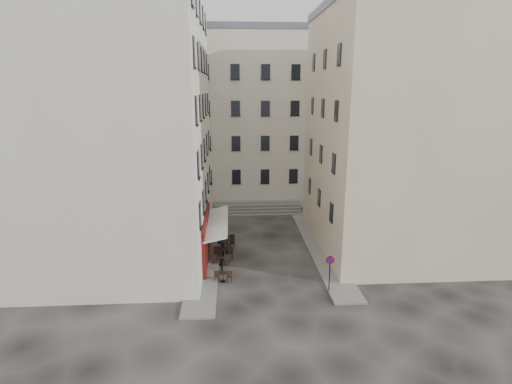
{
  "coord_description": "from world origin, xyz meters",
  "views": [
    {
      "loc": [
        -2.43,
        -26.78,
        12.45
      ],
      "look_at": [
        -0.55,
        4.0,
        4.42
      ],
      "focal_mm": 28.0,
      "sensor_mm": 36.0,
      "label": 1
    }
  ],
  "objects": [
    {
      "name": "stone_steps",
      "position": [
        0.0,
        12.57,
        0.4
      ],
      "size": [
        9.0,
        3.15,
        0.8
      ],
      "color": "#575452",
      "rests_on": "ground"
    },
    {
      "name": "bollard_far",
      "position": [
        -3.25,
        6.0,
        0.53
      ],
      "size": [
        0.12,
        0.12,
        0.98
      ],
      "color": "black",
      "rests_on": "ground"
    },
    {
      "name": "bollard_mid",
      "position": [
        -3.25,
        2.5,
        0.53
      ],
      "size": [
        0.12,
        0.12,
        0.98
      ],
      "color": "black",
      "rests_on": "ground"
    },
    {
      "name": "cafe_storefront",
      "position": [
        -4.32,
        1.0,
        1.88
      ],
      "size": [
        1.74,
        7.3,
        3.5
      ],
      "color": "#4C0A0D",
      "rests_on": "ground"
    },
    {
      "name": "pedestrian",
      "position": [
        -3.11,
        1.5,
        0.92
      ],
      "size": [
        0.77,
        0.61,
        1.85
      ],
      "primitive_type": "imported",
      "rotation": [
        0.0,
        0.0,
        3.41
      ],
      "color": "black",
      "rests_on": "ground"
    },
    {
      "name": "bistro_table_a",
      "position": [
        -3.14,
        -2.58,
        0.42
      ],
      "size": [
        1.18,
        0.55,
        0.83
      ],
      "color": "black",
      "rests_on": "ground"
    },
    {
      "name": "sidewalk_left",
      "position": [
        -4.5,
        4.0,
        0.06
      ],
      "size": [
        2.0,
        22.0,
        0.12
      ],
      "primitive_type": "cube",
      "color": "slate",
      "rests_on": "ground"
    },
    {
      "name": "sidewalk_right",
      "position": [
        4.5,
        3.0,
        0.06
      ],
      "size": [
        2.0,
        18.0,
        0.12
      ],
      "primitive_type": "cube",
      "color": "slate",
      "rests_on": "ground"
    },
    {
      "name": "bistro_table_b",
      "position": [
        -3.35,
        -0.01,
        0.42
      ],
      "size": [
        1.17,
        0.55,
        0.82
      ],
      "color": "black",
      "rests_on": "ground"
    },
    {
      "name": "no_parking_sign",
      "position": [
        3.53,
        -4.38,
        1.77
      ],
      "size": [
        0.57,
        0.14,
        2.5
      ],
      "rotation": [
        0.0,
        0.0,
        -0.15
      ],
      "color": "black",
      "rests_on": "ground"
    },
    {
      "name": "bistro_table_d",
      "position": [
        -2.99,
        3.12,
        0.49
      ],
      "size": [
        1.35,
        0.63,
        0.95
      ],
      "color": "black",
      "rests_on": "ground"
    },
    {
      "name": "building_back",
      "position": [
        -1.0,
        19.0,
        9.31
      ],
      "size": [
        18.2,
        10.2,
        18.6
      ],
      "color": "beige",
      "rests_on": "ground"
    },
    {
      "name": "ground",
      "position": [
        0.0,
        0.0,
        0.0
      ],
      "size": [
        90.0,
        90.0,
        0.0
      ],
      "primitive_type": "plane",
      "color": "black",
      "rests_on": "ground"
    },
    {
      "name": "building_right",
      "position": [
        10.5,
        3.5,
        9.31
      ],
      "size": [
        12.2,
        14.2,
        18.6
      ],
      "color": "#BCAA8B",
      "rests_on": "ground"
    },
    {
      "name": "bistro_table_c",
      "position": [
        -3.18,
        1.07,
        0.52
      ],
      "size": [
        1.43,
        0.67,
        1.01
      ],
      "color": "black",
      "rests_on": "ground"
    },
    {
      "name": "building_left",
      "position": [
        -10.5,
        3.0,
        10.31
      ],
      "size": [
        12.2,
        16.2,
        20.6
      ],
      "color": "beige",
      "rests_on": "ground"
    },
    {
      "name": "bollard_near",
      "position": [
        -3.25,
        -1.0,
        0.53
      ],
      "size": [
        0.12,
        0.12,
        0.98
      ],
      "color": "black",
      "rests_on": "ground"
    },
    {
      "name": "bistro_table_e",
      "position": [
        -2.95,
        4.0,
        0.46
      ],
      "size": [
        1.28,
        0.6,
        0.9
      ],
      "color": "black",
      "rests_on": "ground"
    }
  ]
}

